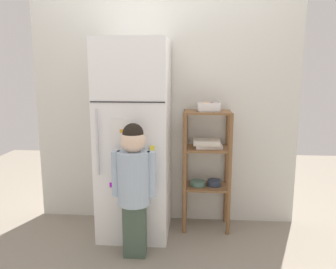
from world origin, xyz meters
TOP-DOWN VIEW (x-y plane):
  - ground_plane at (0.00, 0.00)m, footprint 6.00×6.00m
  - kitchen_wall_back at (0.00, 0.33)m, footprint 2.43×0.03m
  - refrigerator at (-0.23, 0.02)m, footprint 0.58×0.59m
  - child_standing at (-0.17, -0.39)m, footprint 0.34×0.25m
  - pantry_shelf_unit at (0.39, 0.15)m, footprint 0.42×0.30m
  - fruit_bin at (0.40, 0.16)m, footprint 0.19×0.17m

SIDE VIEW (x-z plane):
  - ground_plane at x=0.00m, z-range 0.00..0.00m
  - child_standing at x=-0.17m, z-range 0.11..1.15m
  - pantry_shelf_unit at x=0.39m, z-range 0.10..1.17m
  - refrigerator at x=-0.23m, z-range 0.00..1.67m
  - kitchen_wall_back at x=0.00m, z-range 0.00..2.17m
  - fruit_bin at x=0.40m, z-range 1.07..1.14m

